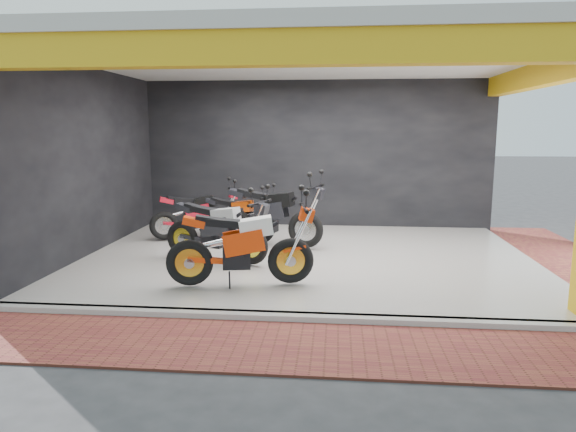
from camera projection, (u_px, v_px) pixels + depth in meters
The scene contains 14 objects.
ground at pixel (299, 295), 7.43m from camera, with size 80.00×80.00×0.00m, color #2D2D30.
showroom_floor at pixel (307, 258), 9.39m from camera, with size 8.00×6.00×0.10m, color silver.
showroom_ceiling at pixel (308, 57), 8.79m from camera, with size 8.40×6.40×0.20m, color beige.
back_wall at pixel (315, 156), 12.14m from camera, with size 8.20×0.20×3.50m, color black.
left_wall at pixel (87, 164), 9.49m from camera, with size 0.20×6.20×3.50m, color black.
header_beam_front at pixel (294, 48), 5.90m from camera, with size 8.40×0.30×0.40m, color gold.
header_beam_right at pixel (550, 73), 8.47m from camera, with size 0.30×6.40×0.40m, color gold.
floor_kerb at pixel (293, 318), 6.42m from camera, with size 8.00×0.20×0.10m, color silver.
paver_front at pixel (287, 346), 5.66m from camera, with size 9.00×1.40×0.03m, color brown.
moto_hero at pixel (291, 239), 7.50m from camera, with size 2.28×0.84×1.39m, color red, non-canonical shape.
moto_row_a at pixel (250, 228), 8.57m from camera, with size 2.14×0.79×1.31m, color black, non-canonical shape.
moto_row_b at pixel (306, 212), 9.76m from camera, with size 2.38×0.88×1.45m, color black, non-canonical shape.
moto_row_c at pixel (261, 215), 10.25m from camera, with size 1.89×0.70×1.15m, color black, non-canonical shape.
moto_row_d at pixel (225, 209), 10.91m from camera, with size 1.97×0.73×1.20m, color red, non-canonical shape.
Camera 1 is at (0.52, -7.12, 2.38)m, focal length 32.00 mm.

